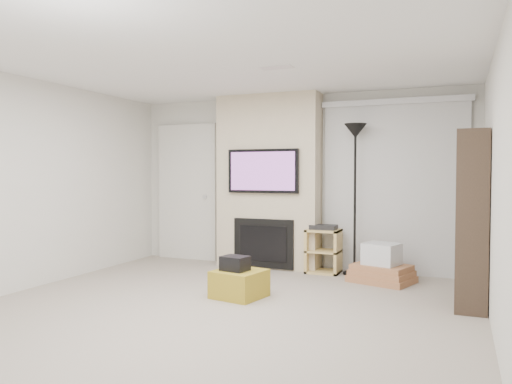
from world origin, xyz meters
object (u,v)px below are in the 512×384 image
at_px(floor_lamp, 355,156).
at_px(bookshelf, 471,219).
at_px(ottoman, 239,284).
at_px(av_stand, 323,248).
at_px(box_stack, 382,267).

height_order(floor_lamp, bookshelf, floor_lamp).
height_order(ottoman, bookshelf, bookshelf).
bearing_deg(ottoman, av_stand, 72.84).
xyz_separation_m(av_stand, box_stack, (0.83, -0.31, -0.16)).
distance_m(av_stand, bookshelf, 2.22).
bearing_deg(floor_lamp, ottoman, -118.78).
bearing_deg(ottoman, floor_lamp, 61.22).
distance_m(av_stand, box_stack, 0.90).
bearing_deg(ottoman, bookshelf, 13.34).
xyz_separation_m(ottoman, box_stack, (1.35, 1.37, 0.04)).
bearing_deg(bookshelf, av_stand, 148.69).
distance_m(floor_lamp, bookshelf, 1.96).
bearing_deg(av_stand, box_stack, -20.45).
xyz_separation_m(floor_lamp, av_stand, (-0.42, -0.03, -1.26)).
bearing_deg(ottoman, box_stack, 45.43).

